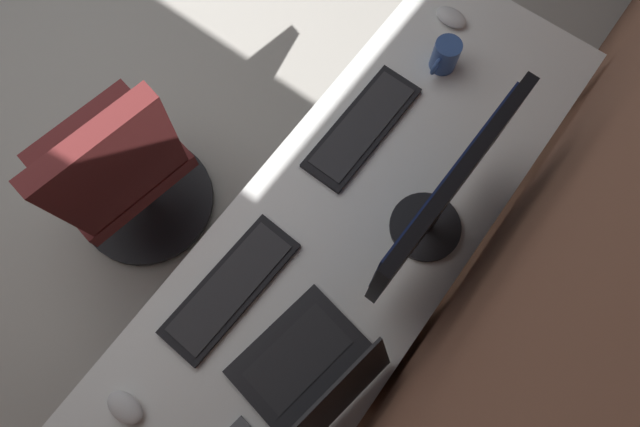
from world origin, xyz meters
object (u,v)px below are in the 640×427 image
drawer_pedestal (320,305)px  keyboard_main (230,288)px  mouse_main (125,408)px  coffee_mug (445,56)px  office_chair (123,175)px  keyboard_spare (362,127)px  mouse_spare (451,17)px  laptop_left (313,374)px  monitor_primary (443,197)px

drawer_pedestal → keyboard_main: keyboard_main is taller
mouse_main → coffee_mug: size_ratio=0.86×
office_chair → mouse_main: bearing=51.5°
keyboard_spare → office_chair: bearing=-50.7°
keyboard_spare → coffee_mug: bearing=167.6°
mouse_spare → office_chair: size_ratio=0.11×
drawer_pedestal → coffee_mug: size_ratio=5.74×
laptop_left → keyboard_main: bearing=-98.1°
monitor_primary → mouse_main: bearing=-21.8°
keyboard_spare → drawer_pedestal: bearing=21.6°
drawer_pedestal → office_chair: (0.06, -0.80, 0.11)m
mouse_spare → office_chair: office_chair is taller
mouse_spare → drawer_pedestal: bearing=10.6°
keyboard_main → keyboard_spare: (-0.60, 0.01, 0.00)m
drawer_pedestal → mouse_main: mouse_main is taller
keyboard_spare → office_chair: office_chair is taller
laptop_left → keyboard_main: 0.32m
mouse_spare → coffee_mug: bearing=23.2°
laptop_left → keyboard_spare: (-0.65, -0.30, -0.04)m
mouse_main → mouse_spare: (-1.47, 0.03, 0.00)m
monitor_primary → mouse_spare: (-0.63, -0.31, -0.23)m
coffee_mug → laptop_left: bearing=13.5°
mouse_main → keyboard_main: bearing=177.5°
laptop_left → office_chair: size_ratio=0.38×
mouse_spare → keyboard_spare: bearing=-0.5°
drawer_pedestal → keyboard_main: size_ratio=1.63×
keyboard_main → coffee_mug: bearing=175.2°
keyboard_main → coffee_mug: coffee_mug is taller
coffee_mug → monitor_primary: bearing=27.4°
mouse_main → office_chair: size_ratio=0.11×
mouse_spare → keyboard_main: bearing=-0.5°
laptop_left → mouse_main: bearing=-43.6°
keyboard_spare → mouse_spare: bearing=179.5°
keyboard_spare → mouse_spare: mouse_spare is taller
monitor_primary → keyboard_main: monitor_primary is taller
laptop_left → mouse_spare: laptop_left is taller
mouse_spare → monitor_primary: bearing=26.4°
monitor_primary → coffee_mug: 0.56m
drawer_pedestal → monitor_primary: (-0.31, 0.14, 0.63)m
coffee_mug → office_chair: bearing=-39.8°
monitor_primary → keyboard_spare: monitor_primary is taller
keyboard_main → office_chair: size_ratio=0.44×
drawer_pedestal → keyboard_spare: bearing=-158.4°
coffee_mug → office_chair: (0.84, -0.70, -0.32)m
laptop_left → mouse_main: laptop_left is taller
mouse_main → office_chair: 0.82m
mouse_main → drawer_pedestal: bearing=159.5°
monitor_primary → mouse_spare: bearing=-153.6°
drawer_pedestal → mouse_spare: 1.03m
monitor_primary → coffee_mug: bearing=-152.6°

